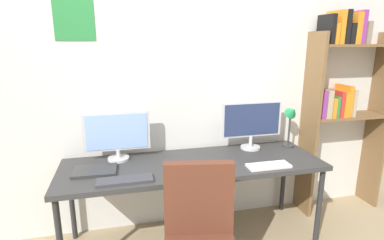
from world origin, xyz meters
The scene contains 10 objects.
wall_back centered at (0.00, 1.02, 1.30)m, with size 4.54×0.11×2.60m.
desk centered at (0.00, 0.60, 0.69)m, with size 2.14×0.68×0.74m.
bookshelf centered at (1.55, 0.83, 1.25)m, with size 0.83×0.28×1.98m.
monitor_left centered at (-0.60, 0.81, 0.96)m, with size 0.54×0.18×0.41m.
monitor_right centered at (0.60, 0.81, 0.99)m, with size 0.58×0.18×0.44m.
desk_lamp centered at (0.97, 0.75, 1.02)m, with size 0.11×0.15×0.42m.
keyboard_left centered at (-0.56, 0.37, 0.75)m, with size 0.40×0.13×0.02m, color #38383D.
keyboard_right centered at (0.56, 0.37, 0.75)m, with size 0.35×0.13×0.02m, color silver.
computer_mouse centered at (-0.15, 0.46, 0.76)m, with size 0.06×0.10×0.03m, color black.
laptop_closed centered at (-0.78, 0.59, 0.75)m, with size 0.32×0.22×0.02m, color #2D2D2D.
Camera 1 is at (-0.56, -1.68, 1.70)m, focal length 28.51 mm.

